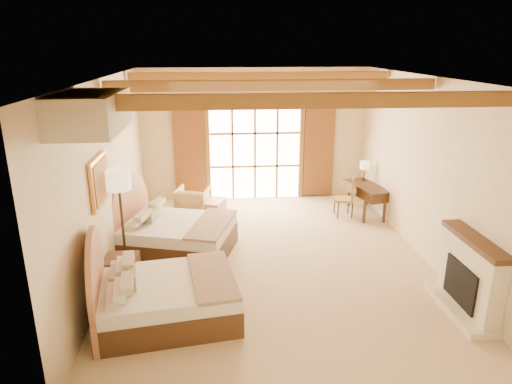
{
  "coord_description": "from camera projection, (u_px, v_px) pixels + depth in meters",
  "views": [
    {
      "loc": [
        -0.94,
        -7.51,
        3.7
      ],
      "look_at": [
        -0.26,
        0.2,
        1.2
      ],
      "focal_mm": 32.0,
      "sensor_mm": 36.0,
      "label": 1
    }
  ],
  "objects": [
    {
      "name": "floor",
      "position": [
        271.0,
        257.0,
        8.34
      ],
      "size": [
        7.0,
        7.0,
        0.0
      ],
      "primitive_type": "plane",
      "color": "#CFB089",
      "rests_on": "ground"
    },
    {
      "name": "wall_back",
      "position": [
        255.0,
        135.0,
        11.16
      ],
      "size": [
        5.5,
        0.0,
        5.5
      ],
      "primitive_type": "plane",
      "rotation": [
        1.57,
        0.0,
        0.0
      ],
      "color": "beige",
      "rests_on": "ground"
    },
    {
      "name": "wall_left",
      "position": [
        109.0,
        177.0,
        7.62
      ],
      "size": [
        0.0,
        7.0,
        7.0
      ],
      "primitive_type": "plane",
      "rotation": [
        1.57,
        0.0,
        1.57
      ],
      "color": "beige",
      "rests_on": "ground"
    },
    {
      "name": "wall_right",
      "position": [
        426.0,
        169.0,
        8.07
      ],
      "size": [
        0.0,
        7.0,
        7.0
      ],
      "primitive_type": "plane",
      "rotation": [
        1.57,
        0.0,
        -1.57
      ],
      "color": "beige",
      "rests_on": "ground"
    },
    {
      "name": "ceiling",
      "position": [
        273.0,
        77.0,
        7.35
      ],
      "size": [
        7.0,
        7.0,
        0.0
      ],
      "primitive_type": "plane",
      "rotation": [
        3.14,
        0.0,
        0.0
      ],
      "color": "#BB7B3D",
      "rests_on": "ground"
    },
    {
      "name": "ceiling_beams",
      "position": [
        273.0,
        85.0,
        7.39
      ],
      "size": [
        5.39,
        4.6,
        0.18
      ],
      "primitive_type": null,
      "color": "olive",
      "rests_on": "ceiling"
    },
    {
      "name": "french_doors",
      "position": [
        255.0,
        149.0,
        11.21
      ],
      "size": [
        3.95,
        0.08,
        2.6
      ],
      "color": "white",
      "rests_on": "ground"
    },
    {
      "name": "fireplace",
      "position": [
        469.0,
        280.0,
        6.5
      ],
      "size": [
        0.46,
        1.4,
        1.16
      ],
      "color": "beige",
      "rests_on": "ground"
    },
    {
      "name": "painting",
      "position": [
        100.0,
        181.0,
        6.86
      ],
      "size": [
        0.06,
        0.95,
        0.75
      ],
      "color": "orange",
      "rests_on": "wall_left"
    },
    {
      "name": "canopy_valance",
      "position": [
        90.0,
        112.0,
        5.33
      ],
      "size": [
        0.7,
        1.4,
        0.45
      ],
      "primitive_type": "cube",
      "color": "beige",
      "rests_on": "ceiling"
    },
    {
      "name": "bed_near",
      "position": [
        156.0,
        294.0,
        6.36
      ],
      "size": [
        2.12,
        1.71,
        1.27
      ],
      "rotation": [
        0.0,
        0.0,
        0.15
      ],
      "color": "#4A3118",
      "rests_on": "floor"
    },
    {
      "name": "bed_far",
      "position": [
        170.0,
        232.0,
        8.44
      ],
      "size": [
        2.34,
        1.96,
        1.29
      ],
      "rotation": [
        0.0,
        0.0,
        -0.28
      ],
      "color": "#4A3118",
      "rests_on": "floor"
    },
    {
      "name": "nightstand",
      "position": [
        122.0,
        275.0,
        7.06
      ],
      "size": [
        0.51,
        0.51,
        0.6
      ],
      "primitive_type": "cube",
      "rotation": [
        0.0,
        0.0,
        -0.02
      ],
      "color": "#4A3118",
      "rests_on": "floor"
    },
    {
      "name": "floor_lamp",
      "position": [
        119.0,
        186.0,
        7.21
      ],
      "size": [
        0.39,
        0.39,
        1.84
      ],
      "color": "#332617",
      "rests_on": "floor"
    },
    {
      "name": "armchair",
      "position": [
        193.0,
        202.0,
        10.29
      ],
      "size": [
        0.86,
        0.88,
        0.66
      ],
      "primitive_type": "imported",
      "rotation": [
        0.0,
        0.0,
        -3.39
      ],
      "color": "tan",
      "rests_on": "floor"
    },
    {
      "name": "ottoman",
      "position": [
        211.0,
        209.0,
        10.2
      ],
      "size": [
        0.72,
        0.72,
        0.41
      ],
      "primitive_type": "cube",
      "rotation": [
        0.0,
        0.0,
        -0.36
      ],
      "color": "#B77650",
      "rests_on": "floor"
    },
    {
      "name": "desk",
      "position": [
        366.0,
        198.0,
        10.4
      ],
      "size": [
        0.81,
        1.34,
        0.67
      ],
      "rotation": [
        0.0,
        0.0,
        0.24
      ],
      "color": "#4A3118",
      "rests_on": "floor"
    },
    {
      "name": "desk_chair",
      "position": [
        344.0,
        204.0,
        10.26
      ],
      "size": [
        0.52,
        0.51,
        0.91
      ],
      "rotation": [
        0.0,
        0.0,
        -0.32
      ],
      "color": "#AC803B",
      "rests_on": "floor"
    },
    {
      "name": "desk_lamp",
      "position": [
        365.0,
        166.0,
        10.61
      ],
      "size": [
        0.22,
        0.22,
        0.45
      ],
      "color": "#332617",
      "rests_on": "desk"
    }
  ]
}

